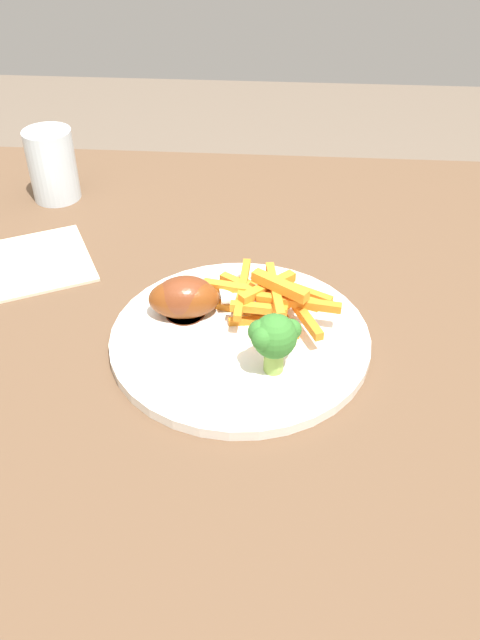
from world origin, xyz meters
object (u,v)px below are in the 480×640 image
object	(u,v)px
dinner_plate	(240,339)
carrot_fries_pile	(271,296)
chicken_drumstick_near	(191,297)
chicken_drumstick_far	(187,299)
broccoli_floret_front	(272,337)
water_glass	(52,165)
dining_table	(192,379)

from	to	relation	value
dinner_plate	carrot_fries_pile	distance (m)	0.06
chicken_drumstick_near	chicken_drumstick_far	distance (m)	0.00
carrot_fries_pile	chicken_drumstick_near	bearing A→B (deg)	6.23
broccoli_floret_front	water_glass	bearing A→B (deg)	-48.15
dining_table	chicken_drumstick_near	size ratio (longest dim) A/B	8.25
broccoli_floret_front	dining_table	bearing A→B (deg)	-46.21
carrot_fries_pile	chicken_drumstick_near	world-z (taller)	carrot_fries_pile
chicken_drumstick_far	water_glass	world-z (taller)	water_glass
dining_table	chicken_drumstick_near	world-z (taller)	chicken_drumstick_near
water_glass	chicken_drumstick_far	bearing A→B (deg)	129.56
dinner_plate	broccoli_floret_front	distance (m)	0.08
dinner_plate	chicken_drumstick_far	world-z (taller)	chicken_drumstick_far
dining_table	carrot_fries_pile	xyz separation A→B (m)	(-0.09, 0.01, 0.14)
dinner_plate	water_glass	bearing A→B (deg)	-46.92
dining_table	chicken_drumstick_near	bearing A→B (deg)	112.47
chicken_drumstick_near	dinner_plate	bearing A→B (deg)	149.34
dining_table	water_glass	distance (m)	0.38
carrot_fries_pile	water_glass	bearing A→B (deg)	-39.82
chicken_drumstick_near	carrot_fries_pile	bearing A→B (deg)	-173.77
broccoli_floret_front	carrot_fries_pile	world-z (taller)	broccoli_floret_front
chicken_drumstick_far	chicken_drumstick_near	bearing A→B (deg)	-144.80
dinner_plate	water_glass	world-z (taller)	water_glass
broccoli_floret_front	chicken_drumstick_far	size ratio (longest dim) A/B	0.48
dinner_plate	broccoli_floret_front	xyz separation A→B (m)	(-0.04, 0.05, 0.05)
dining_table	chicken_drumstick_far	world-z (taller)	chicken_drumstick_far
dining_table	broccoli_floret_front	size ratio (longest dim) A/B	15.94
chicken_drumstick_far	water_glass	xyz separation A→B (m)	(0.23, -0.28, 0.02)
carrot_fries_pile	dining_table	bearing A→B (deg)	-3.99
chicken_drumstick_far	water_glass	distance (m)	0.37
chicken_drumstick_near	chicken_drumstick_far	size ratio (longest dim) A/B	0.93
chicken_drumstick_near	broccoli_floret_front	bearing A→B (deg)	136.67
water_glass	broccoli_floret_front	bearing A→B (deg)	131.85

